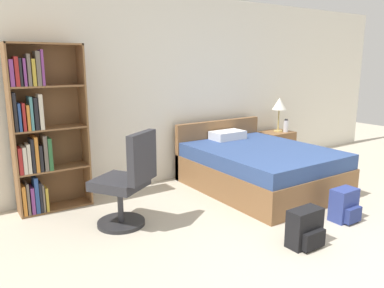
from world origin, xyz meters
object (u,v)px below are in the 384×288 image
(bookshelf, at_px, (40,132))
(water_bottle, at_px, (286,126))
(office_chair, at_px, (127,183))
(nightstand, at_px, (276,148))
(backpack_blue, at_px, (345,206))
(bed, at_px, (257,167))
(backpack_black, at_px, (305,229))
(table_lamp, at_px, (279,105))

(bookshelf, distance_m, water_bottle, 3.85)
(office_chair, relative_size, nightstand, 1.85)
(office_chair, distance_m, water_bottle, 3.33)
(backpack_blue, bearing_deg, water_bottle, 58.25)
(bed, relative_size, office_chair, 1.89)
(water_bottle, relative_size, backpack_blue, 0.61)
(nightstand, height_order, water_bottle, water_bottle)
(bookshelf, bearing_deg, office_chair, -57.23)
(bed, bearing_deg, backpack_black, -118.36)
(nightstand, bearing_deg, bookshelf, 179.46)
(table_lamp, relative_size, backpack_black, 1.58)
(office_chair, relative_size, water_bottle, 4.67)
(bed, height_order, water_bottle, bed)
(bookshelf, height_order, nightstand, bookshelf)
(nightstand, bearing_deg, backpack_black, -130.88)
(bookshelf, xyz_separation_m, nightstand, (3.73, -0.03, -0.66))
(water_bottle, distance_m, backpack_black, 2.99)
(bookshelf, relative_size, backpack_blue, 5.31)
(office_chair, relative_size, table_lamp, 1.79)
(bookshelf, xyz_separation_m, office_chair, (0.61, -0.95, -0.45))
(bookshelf, height_order, office_chair, bookshelf)
(office_chair, relative_size, backpack_black, 2.82)
(bed, relative_size, backpack_black, 5.34)
(backpack_blue, relative_size, backpack_black, 0.99)
(backpack_black, bearing_deg, bookshelf, 128.43)
(bookshelf, distance_m, office_chair, 1.22)
(office_chair, bearing_deg, water_bottle, 14.12)
(bookshelf, relative_size, water_bottle, 8.68)
(nightstand, height_order, backpack_blue, nightstand)
(bed, xyz_separation_m, water_bottle, (1.24, 0.65, 0.35))
(nightstand, bearing_deg, backpack_blue, -118.16)
(table_lamp, xyz_separation_m, water_bottle, (0.07, -0.10, -0.35))
(bookshelf, bearing_deg, nightstand, -0.54)
(bed, xyz_separation_m, backpack_black, (-0.80, -1.48, -0.12))
(office_chair, bearing_deg, bookshelf, 122.77)
(office_chair, xyz_separation_m, table_lamp, (3.15, 0.91, 0.52))
(table_lamp, bearing_deg, bed, -147.41)
(water_bottle, xyz_separation_m, backpack_blue, (-1.23, -1.98, -0.48))
(water_bottle, bearing_deg, nightstand, 137.61)
(nightstand, distance_m, backpack_black, 2.95)
(bookshelf, relative_size, nightstand, 3.44)
(water_bottle, bearing_deg, office_chair, -165.88)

